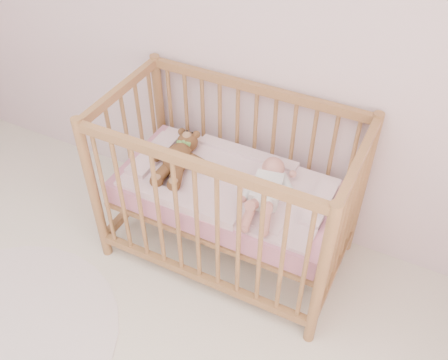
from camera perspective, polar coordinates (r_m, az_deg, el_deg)
The scene contains 6 objects.
wall_back at distance 2.70m, azimuth -1.63°, elevation 19.51°, with size 4.00×0.02×2.70m, color silver.
crib at distance 2.75m, azimuth 0.47°, elevation -1.23°, with size 1.36×0.76×1.00m, color #986540, non-canonical shape.
mattress at distance 2.76m, azimuth 0.46°, elevation -1.45°, with size 1.22×0.62×0.13m, color #CF8197.
blanket at distance 2.71m, azimuth 0.47°, elevation -0.31°, with size 1.10×0.58×0.06m, color pink, non-canonical shape.
baby at distance 2.58m, azimuth 4.90°, elevation -0.90°, with size 0.27×0.56×0.13m, color white, non-canonical shape.
teddy_bear at distance 2.76m, azimuth -5.37°, elevation 2.66°, with size 0.34×0.48×0.13m, color brown, non-canonical shape.
Camera 1 is at (1.18, -0.20, 2.39)m, focal length 40.00 mm.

